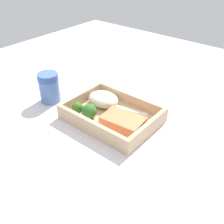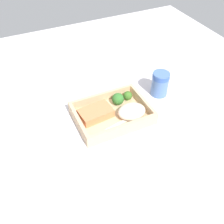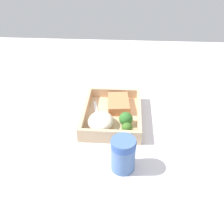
% 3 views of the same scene
% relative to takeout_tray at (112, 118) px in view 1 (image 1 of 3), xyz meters
% --- Properties ---
extents(ground_plane, '(1.60, 1.60, 0.02)m').
position_rel_takeout_tray_xyz_m(ground_plane, '(0.00, 0.00, -0.02)').
color(ground_plane, silver).
extents(takeout_tray, '(0.26, 0.19, 0.01)m').
position_rel_takeout_tray_xyz_m(takeout_tray, '(0.00, 0.00, 0.00)').
color(takeout_tray, tan).
rests_on(takeout_tray, ground_plane).
extents(tray_rim, '(0.26, 0.19, 0.03)m').
position_rel_takeout_tray_xyz_m(tray_rim, '(0.00, 0.00, 0.02)').
color(tray_rim, tan).
rests_on(tray_rim, takeout_tray).
extents(salmon_fillet, '(0.12, 0.08, 0.03)m').
position_rel_takeout_tray_xyz_m(salmon_fillet, '(-0.05, 0.02, 0.02)').
color(salmon_fillet, '#E58150').
rests_on(salmon_fillet, takeout_tray).
extents(mashed_potatoes, '(0.10, 0.08, 0.04)m').
position_rel_takeout_tray_xyz_m(mashed_potatoes, '(0.06, -0.03, 0.03)').
color(mashed_potatoes, beige).
rests_on(mashed_potatoes, takeout_tray).
extents(broccoli_floret_1, '(0.03, 0.03, 0.04)m').
position_rel_takeout_tray_xyz_m(broccoli_floret_1, '(0.09, 0.05, 0.03)').
color(broccoli_floret_1, '#7DA05C').
rests_on(broccoli_floret_1, takeout_tray).
extents(broccoli_floret_2, '(0.04, 0.04, 0.04)m').
position_rel_takeout_tray_xyz_m(broccoli_floret_2, '(0.05, 0.05, 0.03)').
color(broccoli_floret_2, '#8BA364').
rests_on(broccoli_floret_2, takeout_tray).
extents(fork, '(0.16, 0.05, 0.00)m').
position_rel_takeout_tray_xyz_m(fork, '(0.01, -0.05, 0.01)').
color(fork, white).
rests_on(fork, takeout_tray).
extents(paper_cup, '(0.07, 0.07, 0.10)m').
position_rel_takeout_tray_xyz_m(paper_cup, '(0.23, 0.04, 0.05)').
color(paper_cup, '#4D71AD').
rests_on(paper_cup, ground_plane).
extents(receipt_slip, '(0.12, 0.14, 0.00)m').
position_rel_takeout_tray_xyz_m(receipt_slip, '(-0.21, 0.09, -0.00)').
color(receipt_slip, white).
rests_on(receipt_slip, ground_plane).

